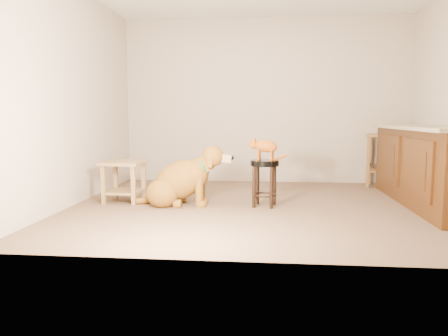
# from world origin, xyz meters

# --- Properties ---
(floor) EXTENTS (4.50, 4.00, 0.01)m
(floor) POSITION_xyz_m (0.00, 0.00, 0.00)
(floor) COLOR brown
(floor) RESTS_ON ground
(room_shell) EXTENTS (4.54, 4.04, 2.62)m
(room_shell) POSITION_xyz_m (0.00, 0.00, 1.68)
(room_shell) COLOR #B3A390
(room_shell) RESTS_ON ground
(cabinet_run) EXTENTS (0.70, 2.56, 0.94)m
(cabinet_run) POSITION_xyz_m (1.94, 0.30, 0.44)
(cabinet_run) COLOR #43240C
(cabinet_run) RESTS_ON ground
(padded_stool) EXTENTS (0.33, 0.33, 0.55)m
(padded_stool) POSITION_xyz_m (0.01, 0.00, 0.39)
(padded_stool) COLOR black
(padded_stool) RESTS_ON ground
(wood_stool) EXTENTS (0.53, 0.53, 0.79)m
(wood_stool) POSITION_xyz_m (1.75, 1.70, 0.41)
(wood_stool) COLOR brown
(wood_stool) RESTS_ON ground
(side_table) EXTENTS (0.51, 0.51, 0.51)m
(side_table) POSITION_xyz_m (-1.71, 0.11, 0.33)
(side_table) COLOR olive
(side_table) RESTS_ON ground
(golden_retriever) EXTENTS (1.21, 0.59, 0.76)m
(golden_retriever) POSITION_xyz_m (-0.98, -0.02, 0.28)
(golden_retriever) COLOR brown
(golden_retriever) RESTS_ON ground
(tabby_kitten) EXTENTS (0.46, 0.18, 0.29)m
(tabby_kitten) POSITION_xyz_m (0.00, 0.01, 0.70)
(tabby_kitten) COLOR #8F410E
(tabby_kitten) RESTS_ON padded_stool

